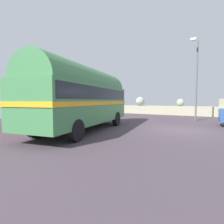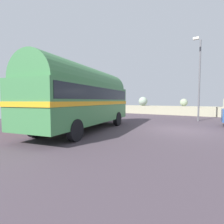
% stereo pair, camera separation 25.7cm
% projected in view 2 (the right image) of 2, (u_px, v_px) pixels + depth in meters
% --- Properties ---
extents(ground, '(32.00, 26.00, 0.02)m').
position_uv_depth(ground, '(179.00, 130.00, 10.50)').
color(ground, '#463B44').
extents(breakwater, '(31.36, 2.04, 2.44)m').
position_uv_depth(breakwater, '(206.00, 110.00, 20.13)').
color(breakwater, '#A3A084').
rests_on(breakwater, ground).
extents(vintage_coach, '(4.13, 8.89, 3.70)m').
position_uv_depth(vintage_coach, '(84.00, 96.00, 10.26)').
color(vintage_coach, black).
rests_on(vintage_coach, ground).
extents(second_coach, '(5.03, 8.90, 3.70)m').
position_uv_depth(second_coach, '(60.00, 97.00, 14.36)').
color(second_coach, black).
rests_on(second_coach, ground).
extents(lamp_post, '(0.51, 1.09, 6.87)m').
position_uv_depth(lamp_post, '(199.00, 76.00, 14.94)').
color(lamp_post, '#5B5B60').
rests_on(lamp_post, ground).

